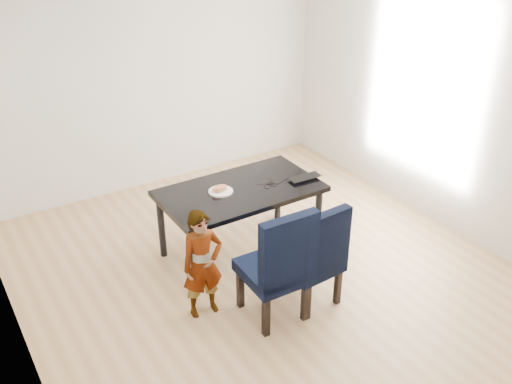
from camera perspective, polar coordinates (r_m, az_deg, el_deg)
floor at (r=5.74m, az=1.08°, el=-8.35°), size 4.50×5.00×0.01m
wall_back at (r=7.14m, az=-10.11°, el=11.01°), size 4.50×0.01×2.70m
wall_right at (r=6.49m, az=18.28°, el=8.25°), size 0.01×5.00×2.70m
dining_table at (r=5.88m, az=-1.56°, el=-2.91°), size 1.60×0.90×0.75m
chair_left at (r=4.96m, az=1.78°, el=-6.94°), size 0.55×0.57×1.11m
chair_right at (r=5.16m, az=5.25°, el=-6.11°), size 0.52×0.54×1.03m
child at (r=5.01m, az=-5.37°, el=-7.20°), size 0.40×0.28×1.03m
plate at (r=5.64m, az=-3.55°, el=0.08°), size 0.30×0.30×0.01m
sandwich at (r=5.61m, az=-3.67°, el=0.39°), size 0.17×0.09×0.07m
laptop at (r=5.93m, az=4.65°, el=1.61°), size 0.36×0.24×0.03m
cable_tangle at (r=5.75m, az=1.49°, el=0.65°), size 0.18×0.18×0.01m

